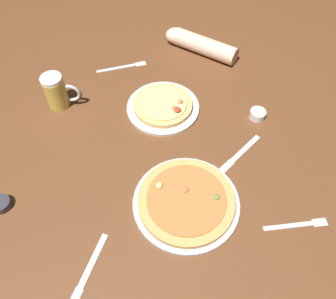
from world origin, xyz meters
name	(u,v)px	position (x,y,z in m)	size (l,w,h in m)	color
ground_plane	(168,155)	(0.00, 0.00, -0.01)	(2.40, 2.40, 0.03)	brown
pizza_plate_near	(186,201)	(0.10, -0.18, 0.02)	(0.34, 0.34, 0.05)	#B2B2B7
pizza_plate_far	(163,106)	(-0.07, 0.20, 0.02)	(0.28, 0.28, 0.05)	silver
beer_mug_dark	(57,92)	(-0.46, 0.12, 0.07)	(0.13, 0.08, 0.14)	gold
ramekin_sauce	(1,204)	(-0.46, -0.33, 0.01)	(0.06, 0.06, 0.03)	#333338
ramekin_butter	(258,114)	(0.29, 0.24, 0.02)	(0.06, 0.06, 0.03)	white
fork_left	(297,225)	(0.45, -0.17, 0.00)	(0.19, 0.09, 0.01)	silver
knife_right	(88,271)	(-0.12, -0.45, 0.00)	(0.04, 0.22, 0.01)	silver
fork_spare	(123,67)	(-0.30, 0.39, 0.00)	(0.20, 0.12, 0.01)	silver
knife_spare	(240,153)	(0.25, 0.06, 0.00)	(0.13, 0.19, 0.01)	silver
diner_arm	(198,44)	(-0.01, 0.58, 0.04)	(0.34, 0.16, 0.08)	beige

